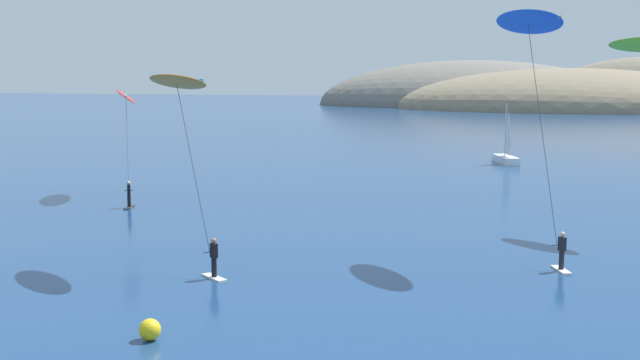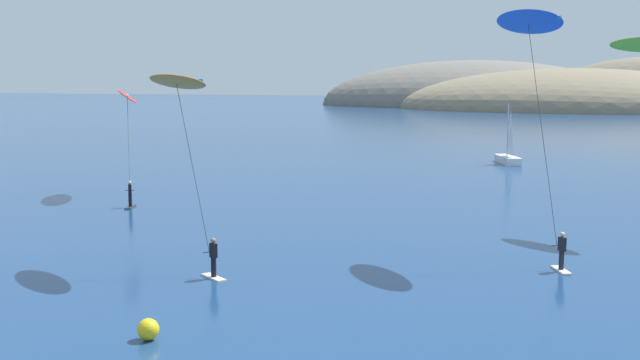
# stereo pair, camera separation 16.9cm
# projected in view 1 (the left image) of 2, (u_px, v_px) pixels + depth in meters

# --- Properties ---
(headland_island) EXTENTS (137.84, 71.86, 25.57)m
(headland_island) POSITION_uv_depth(u_px,v_px,m) (552.00, 108.00, 206.10)
(headland_island) COLOR #7A705B
(headland_island) RESTS_ON ground
(sailboat_near) EXTENTS (2.87, 5.90, 5.70)m
(sailboat_near) POSITION_uv_depth(u_px,v_px,m) (505.00, 156.00, 76.42)
(sailboat_near) COLOR white
(sailboat_near) RESTS_ON ground
(kitesurfer_red) EXTENTS (5.24, 8.49, 7.42)m
(kitesurfer_red) POSITION_uv_depth(u_px,v_px,m) (126.00, 103.00, 55.06)
(kitesurfer_red) COLOR #2D2D33
(kitesurfer_red) RESTS_ON ground
(kitesurfer_orange) EXTENTS (5.39, 4.34, 8.46)m
(kitesurfer_orange) POSITION_uv_depth(u_px,v_px,m) (180.00, 97.00, 34.25)
(kitesurfer_orange) COLOR silver
(kitesurfer_orange) RESTS_ON ground
(kitesurfer_blue) EXTENTS (4.22, 5.53, 11.28)m
(kitesurfer_blue) POSITION_uv_depth(u_px,v_px,m) (531.00, 40.00, 35.66)
(kitesurfer_blue) COLOR silver
(kitesurfer_blue) RESTS_ON ground
(marker_buoy) EXTENTS (0.70, 0.70, 0.70)m
(marker_buoy) POSITION_uv_depth(u_px,v_px,m) (150.00, 330.00, 25.33)
(marker_buoy) COLOR yellow
(marker_buoy) RESTS_ON ground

